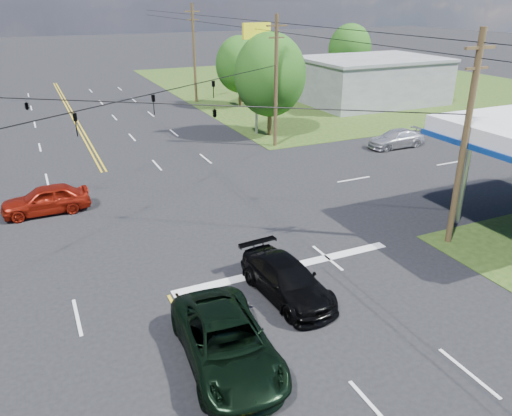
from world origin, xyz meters
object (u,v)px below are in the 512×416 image
retail_ne (371,82)px  pole_ne (276,81)px  pole_right_far (194,53)px  tree_far_r (350,49)px  pickup_dkgreen (227,342)px  pole_se (465,140)px  suv_black (287,280)px  tree_right_b (240,65)px  tree_right_a (270,75)px

retail_ne → pole_ne: 20.43m
pole_ne → pole_right_far: size_ratio=0.95×
tree_far_r → pickup_dkgreen: size_ratio=1.37×
retail_ne → pole_se: pole_se is taller
pole_right_far → suv_black: 39.19m
pole_ne → pole_right_far: (0.00, 19.00, 0.25)m
pickup_dkgreen → suv_black: (3.47, 2.59, -0.07)m
tree_right_b → pole_ne: bearing=-103.1°
pole_se → suv_black: 10.00m
pole_se → tree_right_a: (1.00, 21.00, -0.05)m
pole_se → tree_right_a: pole_se is taller
tree_right_a → suv_black: 24.42m
pickup_dkgreen → pole_ne: bearing=64.2°
pole_right_far → tree_right_b: pole_right_far is taller
tree_right_a → pole_right_far: bearing=93.6°
tree_right_b → tree_far_r: bearing=18.9°
pole_right_far → pickup_dkgreen: (-12.50, -40.46, -4.39)m
tree_right_b → suv_black: bearing=-110.3°
pole_right_far → tree_far_r: bearing=5.4°
tree_right_b → tree_far_r: tree_far_r is taller
tree_far_r → pole_right_far: bearing=-174.6°
pole_ne → suv_black: (-9.03, -18.87, -4.21)m
tree_right_b → pickup_dkgreen: (-16.00, -36.46, -3.44)m
pole_ne → pole_se: bearing=-90.0°
pole_right_far → suv_black: bearing=-103.4°
pole_se → pole_right_far: size_ratio=0.95×
pole_se → tree_right_a: 21.02m
pickup_dkgreen → retail_ne: bearing=52.2°
pole_se → tree_right_b: 33.19m
tree_right_b → pickup_dkgreen: size_ratio=1.27×
pole_right_far → tree_right_b: 5.40m
pole_se → pickup_dkgreen: 13.62m
pole_ne → retail_ne: bearing=32.9°
pole_right_far → suv_black: (-9.03, -37.87, -4.47)m
pole_se → tree_far_r: size_ratio=1.25×
retail_ne → pickup_dkgreen: retail_ne is taller
retail_ne → pole_ne: bearing=-147.1°
retail_ne → pole_se: (-17.00, -29.00, 2.72)m
tree_right_a → suv_black: size_ratio=1.69×
retail_ne → suv_black: (-26.03, -29.87, -1.50)m
tree_right_a → suv_black: tree_right_a is taller
pole_right_far → tree_right_b: size_ratio=1.41×
retail_ne → tree_right_a: bearing=-153.4°
pole_right_far → pickup_dkgreen: size_ratio=1.80×
retail_ne → pickup_dkgreen: (-29.50, -32.46, -1.43)m
pole_se → tree_far_r: bearing=61.7°
pole_ne → pickup_dkgreen: pole_ne is taller
pole_se → suv_black: pole_se is taller
retail_ne → tree_right_a: (-16.00, -8.00, 2.67)m
pole_se → pickup_dkgreen: bearing=-164.5°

